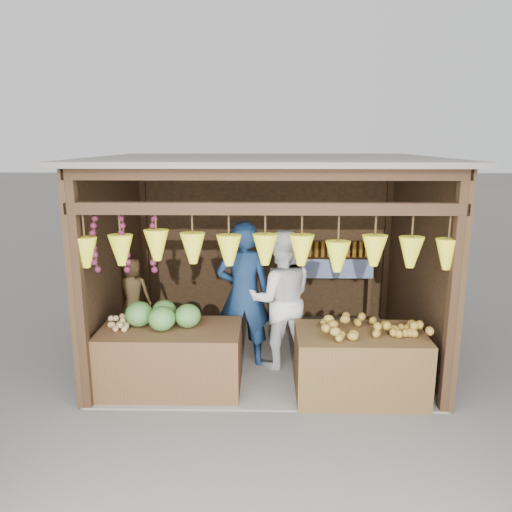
{
  "coord_description": "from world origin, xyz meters",
  "views": [
    {
      "loc": [
        0.01,
        -6.37,
        2.85
      ],
      "look_at": [
        -0.12,
        -0.1,
        1.41
      ],
      "focal_mm": 35.0,
      "sensor_mm": 36.0,
      "label": 1
    }
  ],
  "objects": [
    {
      "name": "back_shelf",
      "position": [
        1.05,
        1.28,
        0.87
      ],
      "size": [
        1.25,
        0.32,
        1.32
      ],
      "color": "#382314",
      "rests_on": "ground"
    },
    {
      "name": "melon_pile",
      "position": [
        -1.11,
        -0.95,
        0.92
      ],
      "size": [
        1.0,
        0.5,
        0.32
      ],
      "primitive_type": null,
      "color": "#185516",
      "rests_on": "counter_left"
    },
    {
      "name": "tanfruit_pile",
      "position": [
        -1.69,
        -1.0,
        0.82
      ],
      "size": [
        0.34,
        0.4,
        0.13
      ],
      "primitive_type": null,
      "color": "olive",
      "rests_on": "counter_left"
    },
    {
      "name": "stool",
      "position": [
        -1.84,
        0.21,
        0.15
      ],
      "size": [
        0.32,
        0.32,
        0.3
      ],
      "primitive_type": "cube",
      "color": "black",
      "rests_on": "ground"
    },
    {
      "name": "counter_left",
      "position": [
        -1.09,
        -1.0,
        0.38
      ],
      "size": [
        1.61,
        0.85,
        0.76
      ],
      "primitive_type": "cube",
      "color": "#452817",
      "rests_on": "ground"
    },
    {
      "name": "stall_structure",
      "position": [
        -0.03,
        -0.04,
        1.67
      ],
      "size": [
        4.3,
        3.3,
        2.66
      ],
      "color": "slate",
      "rests_on": "ground"
    },
    {
      "name": "ground",
      "position": [
        0.0,
        0.0,
        0.0
      ],
      "size": [
        80.0,
        80.0,
        0.0
      ],
      "primitive_type": "plane",
      "color": "#514F49",
      "rests_on": "ground"
    },
    {
      "name": "counter_right",
      "position": [
        1.08,
        -1.1,
        0.38
      ],
      "size": [
        1.44,
        0.85,
        0.76
      ],
      "primitive_type": "cube",
      "color": "#482E18",
      "rests_on": "ground"
    },
    {
      "name": "mango_pile",
      "position": [
        1.18,
        -1.11,
        0.87
      ],
      "size": [
        1.4,
        0.64,
        0.22
      ],
      "primitive_type": null,
      "color": "#AC4E16",
      "rests_on": "counter_right"
    },
    {
      "name": "man_standing",
      "position": [
        -0.27,
        -0.32,
        0.95
      ],
      "size": [
        0.71,
        0.48,
        1.9
      ],
      "primitive_type": "imported",
      "rotation": [
        0.0,
        0.0,
        3.17
      ],
      "color": "#142B4E",
      "rests_on": "ground"
    },
    {
      "name": "vendor_seated",
      "position": [
        -1.84,
        0.21,
        0.8
      ],
      "size": [
        0.53,
        0.39,
        0.99
      ],
      "primitive_type": "imported",
      "rotation": [
        0.0,
        0.0,
        2.99
      ],
      "color": "brown",
      "rests_on": "stool"
    },
    {
      "name": "woman_standing",
      "position": [
        0.2,
        -0.33,
        0.9
      ],
      "size": [
        0.94,
        0.77,
        1.79
      ],
      "primitive_type": "imported",
      "rotation": [
        0.0,
        0.0,
        3.25
      ],
      "color": "white",
      "rests_on": "ground"
    }
  ]
}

